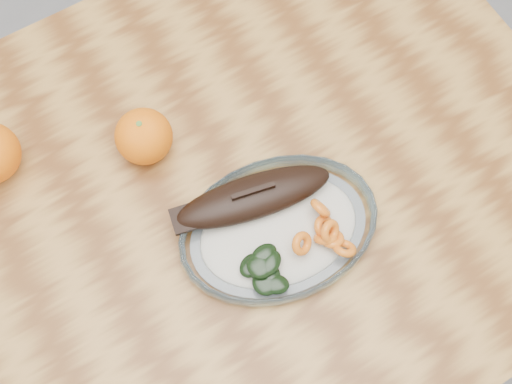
# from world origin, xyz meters

# --- Properties ---
(ground) EXTENTS (3.00, 3.00, 0.00)m
(ground) POSITION_xyz_m (0.00, 0.00, 0.00)
(ground) COLOR slate
(ground) RESTS_ON ground
(dining_table) EXTENTS (1.20, 0.80, 0.75)m
(dining_table) POSITION_xyz_m (0.00, 0.00, 0.65)
(dining_table) COLOR brown
(dining_table) RESTS_ON ground
(plated_meal) EXTENTS (0.57, 0.57, 0.08)m
(plated_meal) POSITION_xyz_m (0.12, -0.08, 0.77)
(plated_meal) COLOR white
(plated_meal) RESTS_ON dining_table
(orange_right) EXTENTS (0.08, 0.08, 0.08)m
(orange_right) POSITION_xyz_m (0.02, 0.12, 0.79)
(orange_right) COLOR #EA3C04
(orange_right) RESTS_ON dining_table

